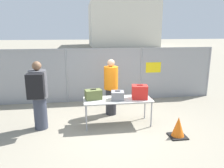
{
  "coord_description": "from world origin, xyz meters",
  "views": [
    {
      "loc": [
        -0.91,
        -5.61,
        2.63
      ],
      "look_at": [
        0.03,
        0.74,
        1.05
      ],
      "focal_mm": 35.0,
      "sensor_mm": 36.0,
      "label": 1
    }
  ],
  "objects": [
    {
      "name": "suitcase_red",
      "position": [
        0.72,
        0.1,
        0.95
      ],
      "size": [
        0.48,
        0.4,
        0.41
      ],
      "color": "red",
      "rests_on": "inspection_table"
    },
    {
      "name": "distant_hangar",
      "position": [
        6.54,
        33.39,
        3.57
      ],
      "size": [
        11.06,
        10.07,
        7.15
      ],
      "color": "beige",
      "rests_on": "ground_plane"
    },
    {
      "name": "suitcase_grey",
      "position": [
        0.09,
        0.1,
        0.88
      ],
      "size": [
        0.39,
        0.38,
        0.26
      ],
      "color": "slate",
      "rests_on": "inspection_table"
    },
    {
      "name": "ground_plane",
      "position": [
        0.0,
        0.0,
        0.0
      ],
      "size": [
        120.0,
        120.0,
        0.0
      ],
      "primitive_type": "plane",
      "color": "gray"
    },
    {
      "name": "traffic_cone",
      "position": [
        1.49,
        -0.83,
        0.25
      ],
      "size": [
        0.43,
        0.43,
        0.53
      ],
      "color": "black",
      "rests_on": "ground_plane"
    },
    {
      "name": "security_worker_near",
      "position": [
        0.03,
        0.95,
        0.92
      ],
      "size": [
        0.44,
        0.44,
        1.78
      ],
      "rotation": [
        0.0,
        0.0,
        2.8
      ],
      "color": "#2D2D33",
      "rests_on": "ground_plane"
    },
    {
      "name": "fence_section",
      "position": [
        0.01,
        2.41,
        1.05
      ],
      "size": [
        8.52,
        0.07,
        2.0
      ],
      "color": "gray",
      "rests_on": "ground_plane"
    },
    {
      "name": "suitcase_olive",
      "position": [
        -0.57,
        0.23,
        0.89
      ],
      "size": [
        0.49,
        0.35,
        0.3
      ],
      "color": "#566033",
      "rests_on": "inspection_table"
    },
    {
      "name": "inspection_table",
      "position": [
        0.11,
        0.14,
        0.7
      ],
      "size": [
        1.91,
        0.74,
        0.76
      ],
      "color": "#B2B2AD",
      "rests_on": "ground_plane"
    },
    {
      "name": "utility_trailer",
      "position": [
        1.22,
        4.46,
        0.39
      ],
      "size": [
        3.68,
        2.03,
        0.66
      ],
      "color": "white",
      "rests_on": "ground_plane"
    },
    {
      "name": "traveler_hooded",
      "position": [
        -2.02,
        0.12,
        1.02
      ],
      "size": [
        0.46,
        0.71,
        1.86
      ],
      "rotation": [
        0.0,
        0.0,
        -0.03
      ],
      "color": "#383D4C",
      "rests_on": "ground_plane"
    }
  ]
}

